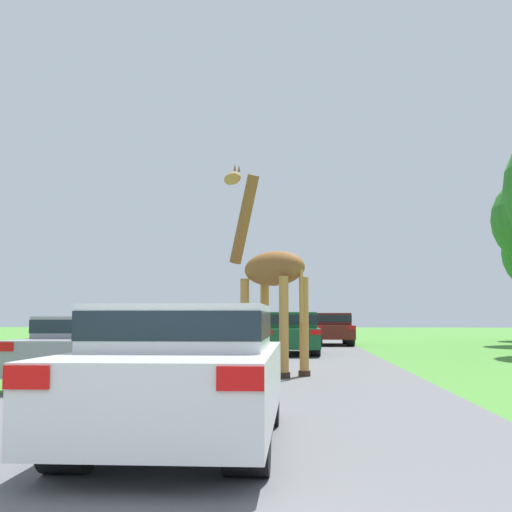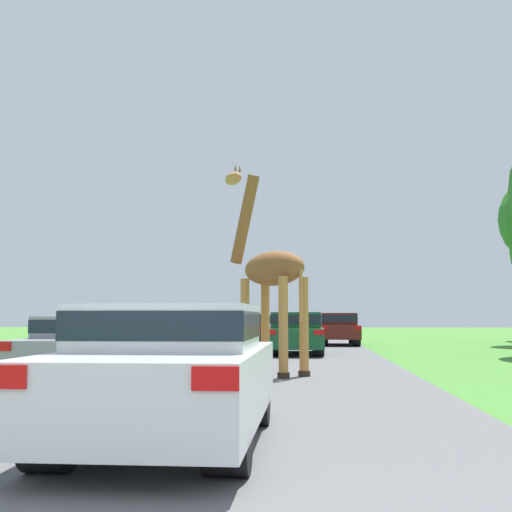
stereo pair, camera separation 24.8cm
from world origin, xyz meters
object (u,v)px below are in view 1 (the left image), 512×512
at_px(car_queue_right, 333,328).
at_px(car_rear_follower, 88,347).
at_px(car_lead_maroon, 184,370).
at_px(giraffe_near_road, 270,275).
at_px(car_queue_left, 237,329).
at_px(car_far_ahead, 292,332).
at_px(car_verge_right, 253,328).

xyz_separation_m(car_queue_right, car_rear_follower, (-5.66, -17.49, -0.09)).
distance_m(car_lead_maroon, car_rear_follower, 6.57).
height_order(giraffe_near_road, car_queue_left, giraffe_near_road).
height_order(car_far_ahead, car_rear_follower, car_far_ahead).
relative_size(car_queue_left, car_verge_right, 1.07).
distance_m(car_far_ahead, car_verge_right, 10.67).
bearing_deg(car_queue_left, car_queue_right, 26.94).
distance_m(car_far_ahead, car_rear_follower, 10.75).
relative_size(car_far_ahead, car_verge_right, 1.09).
bearing_deg(car_verge_right, car_lead_maroon, -87.46).
height_order(giraffe_near_road, car_queue_right, giraffe_near_road).
xyz_separation_m(car_lead_maroon, car_verge_right, (-1.17, 26.36, 0.00)).
bearing_deg(car_far_ahead, car_lead_maroon, -93.39).
bearing_deg(car_queue_right, car_queue_left, -153.06).
xyz_separation_m(giraffe_near_road, car_far_ahead, (0.42, 8.11, -1.44)).
xyz_separation_m(giraffe_near_road, car_lead_maroon, (-0.52, -7.80, -1.46)).
relative_size(giraffe_near_road, car_far_ahead, 1.10).
bearing_deg(car_lead_maroon, car_rear_follower, 116.48).
relative_size(car_lead_maroon, car_verge_right, 0.99).
bearing_deg(car_verge_right, car_rear_follower, -94.92).
height_order(car_lead_maroon, car_far_ahead, car_far_ahead).
relative_size(giraffe_near_road, car_queue_left, 1.13).
bearing_deg(car_lead_maroon, car_queue_right, 83.33).
xyz_separation_m(car_queue_right, car_far_ahead, (-1.79, -7.46, -0.02)).
bearing_deg(car_rear_follower, car_far_ahead, 68.90).
relative_size(giraffe_near_road, car_queue_right, 1.22).
xyz_separation_m(giraffe_near_road, car_queue_left, (-1.99, 13.44, -1.44)).
xyz_separation_m(giraffe_near_road, car_rear_follower, (-3.45, -1.92, -1.50)).
bearing_deg(car_lead_maroon, car_verge_right, 92.54).
distance_m(car_queue_left, car_verge_right, 5.14).
relative_size(car_lead_maroon, car_rear_follower, 0.97).
distance_m(car_queue_right, car_rear_follower, 18.38).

